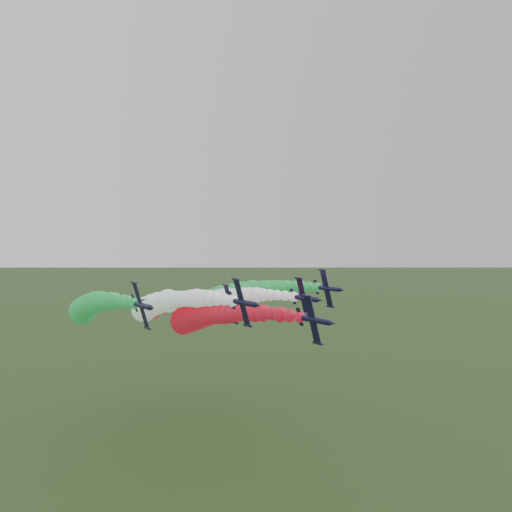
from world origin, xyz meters
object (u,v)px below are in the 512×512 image
object	(u,v)px
jet_outer_left	(88,308)
jet_trail	(159,306)
jet_inner_left	(157,305)
jet_outer_right	(230,295)
jet_lead	(201,317)
jet_inner_right	(207,302)

from	to	relation	value
jet_outer_left	jet_trail	world-z (taller)	jet_outer_left
jet_inner_left	jet_outer_right	world-z (taller)	jet_outer_right
jet_lead	jet_inner_left	world-z (taller)	jet_inner_left
jet_inner_right	jet_outer_right	distance (m)	12.34
jet_outer_left	jet_inner_left	bearing A→B (deg)	-41.29
jet_outer_left	jet_outer_right	xyz separation A→B (m)	(43.92, -1.73, 0.68)
jet_outer_left	jet_inner_right	bearing A→B (deg)	-11.64
jet_lead	jet_inner_right	size ratio (longest dim) A/B	1.00
jet_inner_left	jet_trail	size ratio (longest dim) A/B	1.00
jet_outer_left	jet_outer_right	bearing A→B (deg)	-2.25
jet_inner_left	jet_lead	bearing A→B (deg)	-41.60
jet_lead	jet_inner_right	xyz separation A→B (m)	(9.60, 13.63, 1.85)
jet_trail	jet_inner_left	bearing A→B (deg)	-116.44
jet_inner_right	jet_outer_left	size ratio (longest dim) A/B	1.00
jet_inner_right	jet_outer_left	distance (m)	33.38
jet_inner_right	jet_trail	xyz separation A→B (m)	(-9.05, 13.28, -1.84)
jet_trail	jet_outer_right	bearing A→B (deg)	-22.18
jet_lead	jet_outer_right	distance (m)	28.09
jet_trail	jet_inner_right	bearing A→B (deg)	-55.70
jet_inner_right	jet_trail	bearing A→B (deg)	124.30
jet_lead	jet_outer_right	size ratio (longest dim) A/B	1.00
jet_inner_left	jet_outer_left	xyz separation A→B (m)	(-14.19, 12.46, -0.81)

